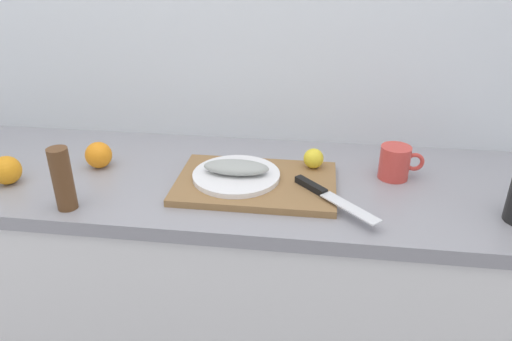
{
  "coord_description": "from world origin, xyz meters",
  "views": [
    {
      "loc": [
        0.31,
        -1.24,
        1.55
      ],
      "look_at": [
        0.15,
        -0.05,
        0.95
      ],
      "focal_mm": 33.52,
      "sensor_mm": 36.0,
      "label": 1
    }
  ],
  "objects_px": {
    "fish_fillet": "(236,167)",
    "chef_knife": "(324,193)",
    "lemon_0": "(314,158)",
    "pepper_mill": "(63,179)",
    "coffee_mug_0": "(395,162)",
    "orange_0": "(99,155)",
    "white_plate": "(236,175)",
    "cutting_board": "(256,183)"
  },
  "relations": [
    {
      "from": "lemon_0",
      "to": "pepper_mill",
      "type": "relative_size",
      "value": 0.35
    },
    {
      "from": "cutting_board",
      "to": "orange_0",
      "type": "distance_m",
      "value": 0.5
    },
    {
      "from": "coffee_mug_0",
      "to": "orange_0",
      "type": "relative_size",
      "value": 1.58
    },
    {
      "from": "fish_fillet",
      "to": "coffee_mug_0",
      "type": "distance_m",
      "value": 0.46
    },
    {
      "from": "coffee_mug_0",
      "to": "pepper_mill",
      "type": "distance_m",
      "value": 0.92
    },
    {
      "from": "chef_knife",
      "to": "orange_0",
      "type": "height_order",
      "value": "orange_0"
    },
    {
      "from": "coffee_mug_0",
      "to": "cutting_board",
      "type": "bearing_deg",
      "value": -164.85
    },
    {
      "from": "fish_fillet",
      "to": "pepper_mill",
      "type": "bearing_deg",
      "value": -155.53
    },
    {
      "from": "fish_fillet",
      "to": "pepper_mill",
      "type": "xyz_separation_m",
      "value": [
        -0.42,
        -0.19,
        0.03
      ]
    },
    {
      "from": "chef_knife",
      "to": "cutting_board",
      "type": "bearing_deg",
      "value": -153.71
    },
    {
      "from": "fish_fillet",
      "to": "pepper_mill",
      "type": "height_order",
      "value": "pepper_mill"
    },
    {
      "from": "fish_fillet",
      "to": "orange_0",
      "type": "relative_size",
      "value": 2.33
    },
    {
      "from": "cutting_board",
      "to": "chef_knife",
      "type": "xyz_separation_m",
      "value": [
        0.19,
        -0.07,
        0.02
      ]
    },
    {
      "from": "pepper_mill",
      "to": "cutting_board",
      "type": "bearing_deg",
      "value": 21.13
    },
    {
      "from": "chef_knife",
      "to": "fish_fillet",
      "type": "bearing_deg",
      "value": -150.74
    },
    {
      "from": "chef_knife",
      "to": "pepper_mill",
      "type": "relative_size",
      "value": 1.35
    },
    {
      "from": "fish_fillet",
      "to": "orange_0",
      "type": "xyz_separation_m",
      "value": [
        -0.44,
        0.06,
        -0.01
      ]
    },
    {
      "from": "fish_fillet",
      "to": "chef_knife",
      "type": "height_order",
      "value": "fish_fillet"
    },
    {
      "from": "cutting_board",
      "to": "orange_0",
      "type": "relative_size",
      "value": 5.58
    },
    {
      "from": "cutting_board",
      "to": "lemon_0",
      "type": "height_order",
      "value": "lemon_0"
    },
    {
      "from": "cutting_board",
      "to": "white_plate",
      "type": "bearing_deg",
      "value": 173.77
    },
    {
      "from": "white_plate",
      "to": "pepper_mill",
      "type": "height_order",
      "value": "pepper_mill"
    },
    {
      "from": "pepper_mill",
      "to": "chef_knife",
      "type": "bearing_deg",
      "value": 9.74
    },
    {
      "from": "cutting_board",
      "to": "fish_fillet",
      "type": "relative_size",
      "value": 2.4
    },
    {
      "from": "orange_0",
      "to": "white_plate",
      "type": "bearing_deg",
      "value": -7.28
    },
    {
      "from": "coffee_mug_0",
      "to": "orange_0",
      "type": "distance_m",
      "value": 0.89
    },
    {
      "from": "pepper_mill",
      "to": "fish_fillet",
      "type": "bearing_deg",
      "value": 24.47
    },
    {
      "from": "orange_0",
      "to": "pepper_mill",
      "type": "distance_m",
      "value": 0.25
    },
    {
      "from": "lemon_0",
      "to": "orange_0",
      "type": "bearing_deg",
      "value": -176.42
    },
    {
      "from": "white_plate",
      "to": "fish_fillet",
      "type": "xyz_separation_m",
      "value": [
        0.0,
        0.0,
        0.03
      ]
    },
    {
      "from": "fish_fillet",
      "to": "chef_knife",
      "type": "bearing_deg",
      "value": -16.75
    },
    {
      "from": "orange_0",
      "to": "chef_knife",
      "type": "bearing_deg",
      "value": -10.8
    },
    {
      "from": "fish_fillet",
      "to": "lemon_0",
      "type": "relative_size",
      "value": 3.15
    },
    {
      "from": "cutting_board",
      "to": "orange_0",
      "type": "xyz_separation_m",
      "value": [
        -0.49,
        0.06,
        0.03
      ]
    },
    {
      "from": "fish_fillet",
      "to": "chef_knife",
      "type": "distance_m",
      "value": 0.26
    },
    {
      "from": "chef_knife",
      "to": "lemon_0",
      "type": "xyz_separation_m",
      "value": [
        -0.03,
        0.17,
        0.02
      ]
    },
    {
      "from": "pepper_mill",
      "to": "orange_0",
      "type": "bearing_deg",
      "value": 94.6
    },
    {
      "from": "cutting_board",
      "to": "coffee_mug_0",
      "type": "bearing_deg",
      "value": 15.15
    },
    {
      "from": "lemon_0",
      "to": "pepper_mill",
      "type": "height_order",
      "value": "pepper_mill"
    },
    {
      "from": "orange_0",
      "to": "pepper_mill",
      "type": "height_order",
      "value": "pepper_mill"
    },
    {
      "from": "cutting_board",
      "to": "lemon_0",
      "type": "bearing_deg",
      "value": 33.01
    },
    {
      "from": "cutting_board",
      "to": "pepper_mill",
      "type": "xyz_separation_m",
      "value": [
        -0.47,
        -0.18,
        0.07
      ]
    }
  ]
}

